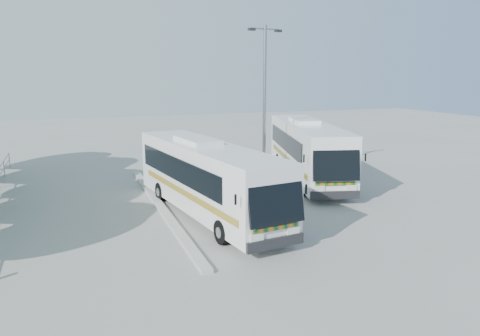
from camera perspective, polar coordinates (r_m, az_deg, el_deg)
name	(u,v)px	position (r m, az deg, el deg)	size (l,w,h in m)	color
ground	(219,214)	(21.25, -2.56, -5.67)	(100.00, 100.00, 0.00)	#969691
kerb_divider	(160,206)	(22.56, -9.72, -4.60)	(0.40, 16.00, 0.15)	#B2B2AD
coach_main	(207,177)	(20.81, -4.08, -1.09)	(3.97, 11.69, 3.18)	silver
coach_adjacent	(307,149)	(28.15, 8.21, 2.33)	(5.44, 12.22, 3.33)	white
lamppost	(264,99)	(26.10, 3.00, 8.40)	(2.14, 0.66, 8.80)	gray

